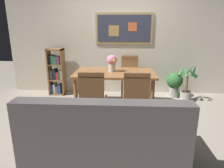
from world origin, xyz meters
TOP-DOWN VIEW (x-y plane):
  - ground_plane at (0.00, 0.00)m, footprint 12.00×12.00m
  - wall_back_with_painting at (0.00, 1.66)m, footprint 5.20×0.14m
  - dining_table at (-0.07, 0.59)m, footprint 1.50×0.93m
  - dining_chair_near_right at (0.29, -0.21)m, footprint 0.40×0.41m
  - dining_chair_near_left at (-0.37, -0.21)m, footprint 0.40×0.41m
  - dining_chair_far_right at (0.25, 1.41)m, footprint 0.40×0.41m
  - leather_couch at (-0.12, -1.05)m, footprint 1.80×0.84m
  - bookshelf at (-1.45, 1.39)m, footprint 0.36×0.28m
  - potted_ivy at (1.27, 1.34)m, footprint 0.36×0.36m
  - potted_palm at (1.45, 1.06)m, footprint 0.41×0.42m
  - flower_vase at (-0.12, 0.63)m, footprint 0.20×0.19m
  - tv_remote at (0.28, 0.46)m, footprint 0.16×0.08m

SIDE VIEW (x-z plane):
  - ground_plane at x=0.00m, z-range 0.00..0.00m
  - leather_couch at x=-0.12m, z-range -0.11..0.73m
  - potted_ivy at x=1.27m, z-range 0.05..0.60m
  - potted_palm at x=1.45m, z-range -0.08..0.76m
  - bookshelf at x=-1.45m, z-range -0.02..1.05m
  - dining_chair_near_right at x=0.29m, z-range 0.08..0.99m
  - dining_chair_near_left at x=-0.37m, z-range 0.08..0.99m
  - dining_chair_far_right at x=0.25m, z-range 0.08..0.99m
  - dining_table at x=-0.07m, z-range 0.27..0.99m
  - tv_remote at x=0.28m, z-range 0.72..0.75m
  - flower_vase at x=-0.12m, z-range 0.75..1.07m
  - wall_back_with_painting at x=0.00m, z-range 0.00..2.60m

